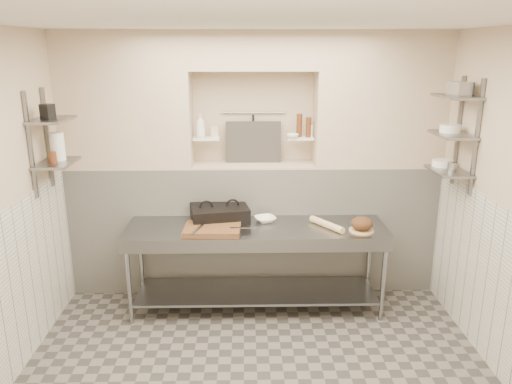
{
  "coord_description": "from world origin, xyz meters",
  "views": [
    {
      "loc": [
        -0.09,
        -3.51,
        2.63
      ],
      "look_at": [
        0.01,
        0.9,
        1.35
      ],
      "focal_mm": 35.0,
      "sensor_mm": 36.0,
      "label": 1
    }
  ],
  "objects_px": {
    "rolling_pin": "(327,224)",
    "bread_loaf": "(362,223)",
    "mixing_bowl": "(265,219)",
    "bottle_soap": "(200,126)",
    "panini_press": "(220,214)",
    "bowl_alcove": "(292,136)",
    "jug_left": "(57,146)",
    "cutting_board": "(212,229)",
    "prep_table": "(256,251)"
  },
  "relations": [
    {
      "from": "rolling_pin",
      "to": "bread_loaf",
      "type": "relative_size",
      "value": 2.07
    },
    {
      "from": "mixing_bowl",
      "to": "bottle_soap",
      "type": "height_order",
      "value": "bottle_soap"
    },
    {
      "from": "panini_press",
      "to": "bowl_alcove",
      "type": "relative_size",
      "value": 4.86
    },
    {
      "from": "bread_loaf",
      "to": "jug_left",
      "type": "xyz_separation_m",
      "value": [
        -2.89,
        0.06,
        0.76
      ]
    },
    {
      "from": "panini_press",
      "to": "bowl_alcove",
      "type": "height_order",
      "value": "bowl_alcove"
    },
    {
      "from": "bread_loaf",
      "to": "bottle_soap",
      "type": "xyz_separation_m",
      "value": [
        -1.6,
        0.66,
        0.86
      ]
    },
    {
      "from": "cutting_board",
      "to": "mixing_bowl",
      "type": "height_order",
      "value": "mixing_bowl"
    },
    {
      "from": "cutting_board",
      "to": "mixing_bowl",
      "type": "distance_m",
      "value": 0.6
    },
    {
      "from": "rolling_pin",
      "to": "bread_loaf",
      "type": "distance_m",
      "value": 0.34
    },
    {
      "from": "panini_press",
      "to": "rolling_pin",
      "type": "distance_m",
      "value": 1.1
    },
    {
      "from": "panini_press",
      "to": "mixing_bowl",
      "type": "bearing_deg",
      "value": -15.02
    },
    {
      "from": "panini_press",
      "to": "jug_left",
      "type": "relative_size",
      "value": 2.47
    },
    {
      "from": "mixing_bowl",
      "to": "jug_left",
      "type": "bearing_deg",
      "value": -173.13
    },
    {
      "from": "rolling_pin",
      "to": "bottle_soap",
      "type": "height_order",
      "value": "bottle_soap"
    },
    {
      "from": "rolling_pin",
      "to": "bread_loaf",
      "type": "bearing_deg",
      "value": -17.42
    },
    {
      "from": "bottle_soap",
      "to": "jug_left",
      "type": "bearing_deg",
      "value": -154.82
    },
    {
      "from": "panini_press",
      "to": "jug_left",
      "type": "xyz_separation_m",
      "value": [
        -1.48,
        -0.27,
        0.76
      ]
    },
    {
      "from": "bread_loaf",
      "to": "bowl_alcove",
      "type": "height_order",
      "value": "bowl_alcove"
    },
    {
      "from": "mixing_bowl",
      "to": "bowl_alcove",
      "type": "relative_size",
      "value": 1.6
    },
    {
      "from": "mixing_bowl",
      "to": "prep_table",
      "type": "bearing_deg",
      "value": -120.34
    },
    {
      "from": "cutting_board",
      "to": "jug_left",
      "type": "xyz_separation_m",
      "value": [
        -1.43,
        0.04,
        0.82
      ]
    },
    {
      "from": "panini_press",
      "to": "bottle_soap",
      "type": "xyz_separation_m",
      "value": [
        -0.2,
        0.33,
        0.86
      ]
    },
    {
      "from": "panini_press",
      "to": "bowl_alcove",
      "type": "distance_m",
      "value": 1.12
    },
    {
      "from": "cutting_board",
      "to": "bread_loaf",
      "type": "height_order",
      "value": "bread_loaf"
    },
    {
      "from": "bowl_alcove",
      "to": "jug_left",
      "type": "distance_m",
      "value": 2.32
    },
    {
      "from": "cutting_board",
      "to": "bread_loaf",
      "type": "distance_m",
      "value": 1.46
    },
    {
      "from": "cutting_board",
      "to": "bowl_alcove",
      "type": "distance_m",
      "value": 1.31
    },
    {
      "from": "bottle_soap",
      "to": "prep_table",
      "type": "bearing_deg",
      "value": -42.87
    },
    {
      "from": "bread_loaf",
      "to": "bowl_alcove",
      "type": "distance_m",
      "value": 1.18
    },
    {
      "from": "jug_left",
      "to": "bread_loaf",
      "type": "bearing_deg",
      "value": -1.15
    },
    {
      "from": "bread_loaf",
      "to": "bowl_alcove",
      "type": "bearing_deg",
      "value": 134.93
    },
    {
      "from": "panini_press",
      "to": "bottle_soap",
      "type": "height_order",
      "value": "bottle_soap"
    },
    {
      "from": "mixing_bowl",
      "to": "bottle_soap",
      "type": "xyz_separation_m",
      "value": [
        -0.67,
        0.37,
        0.91
      ]
    },
    {
      "from": "rolling_pin",
      "to": "bottle_soap",
      "type": "bearing_deg",
      "value": 156.36
    },
    {
      "from": "prep_table",
      "to": "cutting_board",
      "type": "relative_size",
      "value": 4.76
    },
    {
      "from": "rolling_pin",
      "to": "bowl_alcove",
      "type": "bearing_deg",
      "value": 120.14
    },
    {
      "from": "bowl_alcove",
      "to": "jug_left",
      "type": "relative_size",
      "value": 0.51
    },
    {
      "from": "panini_press",
      "to": "bowl_alcove",
      "type": "bearing_deg",
      "value": 11.21
    },
    {
      "from": "panini_press",
      "to": "bottle_soap",
      "type": "relative_size",
      "value": 2.53
    },
    {
      "from": "rolling_pin",
      "to": "bottle_soap",
      "type": "relative_size",
      "value": 1.74
    },
    {
      "from": "bottle_soap",
      "to": "jug_left",
      "type": "height_order",
      "value": "bottle_soap"
    },
    {
      "from": "mixing_bowl",
      "to": "bowl_alcove",
      "type": "xyz_separation_m",
      "value": [
        0.3,
        0.34,
        0.81
      ]
    },
    {
      "from": "rolling_pin",
      "to": "jug_left",
      "type": "distance_m",
      "value": 2.69
    },
    {
      "from": "prep_table",
      "to": "jug_left",
      "type": "relative_size",
      "value": 9.97
    },
    {
      "from": "bread_loaf",
      "to": "bowl_alcove",
      "type": "xyz_separation_m",
      "value": [
        -0.64,
        0.64,
        0.76
      ]
    },
    {
      "from": "prep_table",
      "to": "mixing_bowl",
      "type": "xyz_separation_m",
      "value": [
        0.1,
        0.17,
        0.28
      ]
    },
    {
      "from": "rolling_pin",
      "to": "bread_loaf",
      "type": "xyz_separation_m",
      "value": [
        0.33,
        -0.1,
        0.04
      ]
    },
    {
      "from": "jug_left",
      "to": "mixing_bowl",
      "type": "bearing_deg",
      "value": 6.87
    },
    {
      "from": "prep_table",
      "to": "rolling_pin",
      "type": "relative_size",
      "value": 5.87
    },
    {
      "from": "rolling_pin",
      "to": "bottle_soap",
      "type": "distance_m",
      "value": 1.66
    }
  ]
}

